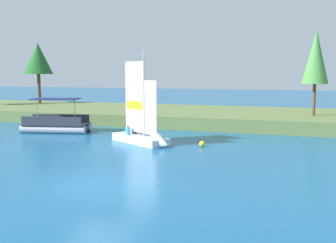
{
  "coord_description": "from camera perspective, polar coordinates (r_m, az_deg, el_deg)",
  "views": [
    {
      "loc": [
        8.09,
        -14.5,
        4.57
      ],
      "look_at": [
        -1.15,
        12.24,
        1.2
      ],
      "focal_mm": 43.53,
      "sensor_mm": 36.0,
      "label": 1
    }
  ],
  "objects": [
    {
      "name": "pontoon_boat",
      "position": [
        32.83,
        -15.38,
        -0.33
      ],
      "size": [
        5.44,
        3.12,
        2.63
      ],
      "rotation": [
        0.0,
        0.0,
        0.21
      ],
      "color": "#B2B2B7",
      "rests_on": "ground"
    },
    {
      "name": "sailboat",
      "position": [
        26.25,
        -2.98,
        -2.21
      ],
      "size": [
        5.08,
        3.8,
        6.51
      ],
      "rotation": [
        0.0,
        0.0,
        -0.54
      ],
      "color": "silver",
      "rests_on": "ground"
    },
    {
      "name": "ground_plane",
      "position": [
        17.22,
        -9.85,
        -8.7
      ],
      "size": [
        200.0,
        200.0,
        0.0
      ],
      "primitive_type": "plane",
      "color": "#195684"
    },
    {
      "name": "channel_buoy",
      "position": [
        25.51,
        4.79,
        -3.14
      ],
      "size": [
        0.36,
        0.36,
        0.36
      ],
      "primitive_type": "sphere",
      "color": "yellow",
      "rests_on": "ground"
    },
    {
      "name": "shore_bank",
      "position": [
        38.42,
        6.8,
        0.7
      ],
      "size": [
        80.0,
        12.91,
        1.05
      ],
      "primitive_type": "cube",
      "color": "#5B703D",
      "rests_on": "ground"
    },
    {
      "name": "shoreline_tree_centre",
      "position": [
        35.99,
        19.98,
        8.45
      ],
      "size": [
        2.14,
        2.14,
        7.04
      ],
      "color": "brown",
      "rests_on": "shore_bank"
    },
    {
      "name": "shoreline_tree_midleft",
      "position": [
        50.75,
        -17.74,
        8.35
      ],
      "size": [
        3.38,
        3.38,
        7.04
      ],
      "color": "brown",
      "rests_on": "shore_bank"
    }
  ]
}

